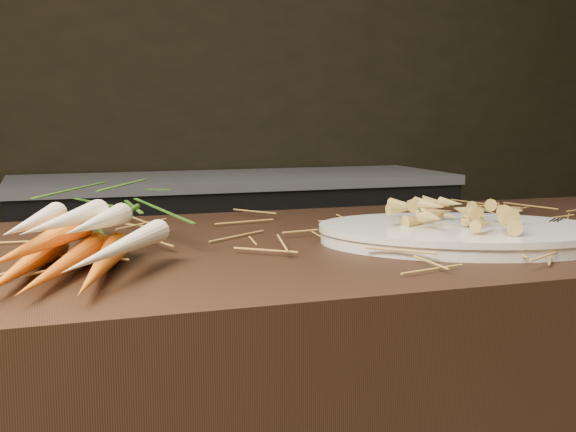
% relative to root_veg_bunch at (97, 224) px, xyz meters
% --- Properties ---
extents(back_counter, '(1.82, 0.62, 0.84)m').
position_rel_root_veg_bunch_xyz_m(back_counter, '(0.69, 1.91, -0.53)').
color(back_counter, black).
rests_on(back_counter, ground).
extents(straw_bedding, '(1.40, 0.60, 0.02)m').
position_rel_root_veg_bunch_xyz_m(straw_bedding, '(0.39, 0.03, -0.04)').
color(straw_bedding, olive).
rests_on(straw_bedding, main_counter).
extents(root_veg_bunch, '(0.30, 0.53, 0.09)m').
position_rel_root_veg_bunch_xyz_m(root_veg_bunch, '(0.00, 0.00, 0.00)').
color(root_veg_bunch, orange).
rests_on(root_veg_bunch, main_counter).
extents(serving_platter, '(0.51, 0.43, 0.02)m').
position_rel_root_veg_bunch_xyz_m(serving_platter, '(0.53, -0.07, -0.03)').
color(serving_platter, white).
rests_on(serving_platter, main_counter).
extents(roasted_veg_heap, '(0.25, 0.22, 0.05)m').
position_rel_root_veg_bunch_xyz_m(roasted_veg_heap, '(0.53, -0.07, 0.00)').
color(roasted_veg_heap, '#AA853B').
rests_on(roasted_veg_heap, serving_platter).
extents(serving_fork, '(0.14, 0.11, 0.00)m').
position_rel_root_veg_bunch_xyz_m(serving_fork, '(0.66, -0.15, -0.02)').
color(serving_fork, silver).
rests_on(serving_fork, serving_platter).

